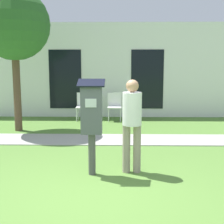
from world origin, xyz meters
TOP-DOWN VIEW (x-y plane):
  - ground_plane at (0.00, 0.00)m, footprint 40.00×40.00m
  - sidewalk at (0.00, 3.21)m, footprint 12.00×1.10m
  - building_facade at (0.00, 6.62)m, footprint 10.00×0.26m
  - parking_meter at (-0.03, 0.83)m, footprint 0.44×0.31m
  - person_standing at (0.64, 0.95)m, footprint 0.32×0.32m
  - outdoor_chair_left at (-0.72, 5.86)m, footprint 0.44×0.44m
  - outdoor_chair_middle at (0.29, 5.86)m, footprint 0.44×0.44m
  - tree at (-2.35, 4.24)m, footprint 1.90×1.90m

SIDE VIEW (x-z plane):
  - ground_plane at x=0.00m, z-range 0.00..0.00m
  - sidewalk at x=0.00m, z-range 0.00..0.02m
  - outdoor_chair_left at x=-0.72m, z-range 0.08..0.98m
  - outdoor_chair_middle at x=0.29m, z-range 0.08..0.98m
  - person_standing at x=0.64m, z-range 0.14..1.72m
  - parking_meter at x=-0.03m, z-range 0.22..1.81m
  - building_facade at x=0.00m, z-range 0.00..3.20m
  - tree at x=-2.35m, z-range 0.94..4.75m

